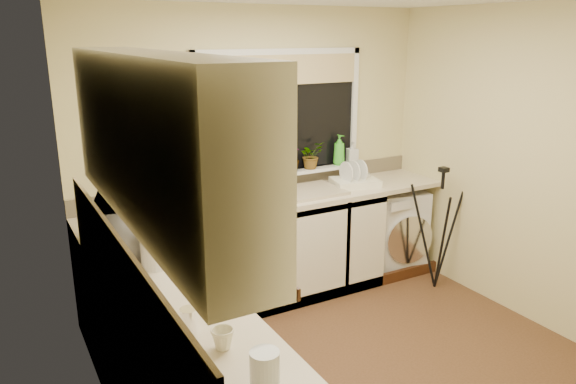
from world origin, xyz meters
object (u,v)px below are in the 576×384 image
Objects in this scene: soap_bottle_green at (339,150)px; cup_left at (223,339)px; tripod at (439,229)px; washing_machine at (390,229)px; steel_jar at (189,320)px; microwave at (130,224)px; dish_rack at (355,182)px; soap_bottle_clear at (352,152)px; cup_back at (365,178)px; plant_d at (311,155)px; kettle at (155,250)px; glass_jug at (265,372)px; plant_c at (291,158)px; laptop at (234,197)px; plant_b at (250,162)px.

cup_left is (-2.05, -2.12, -0.24)m from soap_bottle_green.
tripod is 3.97× the size of soap_bottle_green.
washing_machine is 0.95m from soap_bottle_green.
microwave reaches higher than steel_jar.
soap_bottle_clear reaches higher than dish_rack.
soap_bottle_green is 2.56× the size of cup_back.
microwave is 2.42× the size of plant_d.
tripod is 5.44× the size of soap_bottle_clear.
microwave is at bearing -157.28° from plant_d.
washing_machine is 7.21× the size of cup_back.
soap_bottle_clear reaches higher than kettle.
tripod is 1.31m from plant_d.
dish_rack is at bearing -33.77° from plant_d.
cup_left is (-0.03, 0.35, -0.04)m from glass_jug.
kettle is 1.90m from plant_c.
dish_rack is at bearing 47.66° from glass_jug.
kettle is 0.38m from microwave.
tripod is 1.05m from soap_bottle_clear.
microwave is 5.85× the size of cup_left.
soap_bottle_clear is (1.31, 0.24, 0.18)m from laptop.
microwave is at bearing -152.38° from dish_rack.
washing_machine is at bearing 20.04° from kettle.
cup_left is at bearing -118.37° from plant_b.
kettle is 0.53× the size of dish_rack.
tripod reaches higher than glass_jug.
cup_back is at bearing 125.45° from tripod.
glass_jug reaches higher than steel_jar.
glass_jug is 0.57m from steel_jar.
plant_b is 0.91m from soap_bottle_green.
glass_jug is 0.83× the size of soap_bottle_clear.
plant_c is at bearing 173.50° from dish_rack.
washing_machine is at bearing -16.72° from laptop.
cup_left is at bearing -131.46° from washing_machine.
soap_bottle_clear is 3.05m from cup_left.
dish_rack is 2.74m from steel_jar.
glass_jug is 0.70× the size of plant_d.
washing_machine is at bearing 37.21° from cup_left.
soap_bottle_clear reaches higher than tripod.
plant_b is (-1.48, 0.75, 0.63)m from tripod.
kettle is at bearing -171.71° from tripod.
kettle is 1.24× the size of glass_jug.
washing_machine is at bearing 42.24° from glass_jug.
soap_bottle_clear is (2.25, 0.74, 0.09)m from microwave.
cup_left is (0.01, -1.00, -0.06)m from kettle.
soap_bottle_green is (2.06, 1.12, 0.19)m from kettle.
soap_bottle_green is 0.15m from soap_bottle_clear.
plant_c reaches higher than glass_jug.
plant_d is (1.82, 1.91, 0.22)m from steel_jar.
plant_b reaches higher than kettle.
steel_jar is 2.87m from cup_back.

